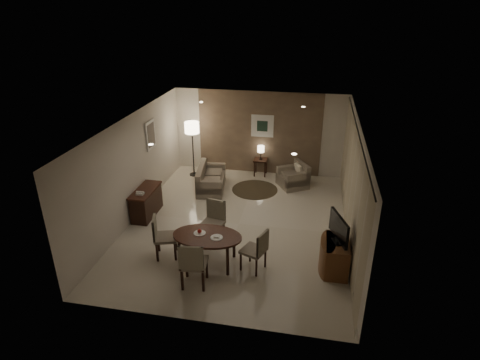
% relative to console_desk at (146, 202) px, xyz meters
% --- Properties ---
extents(room_shell, '(5.50, 7.00, 2.70)m').
position_rel_console_desk_xyz_m(room_shell, '(2.49, 0.40, 0.98)').
color(room_shell, beige).
rests_on(room_shell, ground).
extents(taupe_accent, '(3.96, 0.03, 2.70)m').
position_rel_console_desk_xyz_m(taupe_accent, '(2.49, 3.48, 0.98)').
color(taupe_accent, '#79634B').
rests_on(taupe_accent, wall_back).
extents(curtain_wall, '(0.08, 6.70, 2.58)m').
position_rel_console_desk_xyz_m(curtain_wall, '(5.17, 0.00, 0.95)').
color(curtain_wall, '#BCAF93').
rests_on(curtain_wall, wall_right).
extents(curtain_rod, '(0.03, 6.80, 0.03)m').
position_rel_console_desk_xyz_m(curtain_rod, '(5.17, 0.00, 2.27)').
color(curtain_rod, black).
rests_on(curtain_rod, wall_right).
extents(art_back_frame, '(0.72, 0.03, 0.72)m').
position_rel_console_desk_xyz_m(art_back_frame, '(2.59, 3.46, 1.23)').
color(art_back_frame, silver).
rests_on(art_back_frame, wall_back).
extents(art_back_canvas, '(0.34, 0.01, 0.34)m').
position_rel_console_desk_xyz_m(art_back_canvas, '(2.59, 3.44, 1.23)').
color(art_back_canvas, '#1B3023').
rests_on(art_back_canvas, wall_back).
extents(art_left_frame, '(0.03, 0.60, 0.80)m').
position_rel_console_desk_xyz_m(art_left_frame, '(-0.23, 1.20, 1.48)').
color(art_left_frame, silver).
rests_on(art_left_frame, wall_left).
extents(art_left_canvas, '(0.01, 0.46, 0.64)m').
position_rel_console_desk_xyz_m(art_left_canvas, '(-0.21, 1.20, 1.48)').
color(art_left_canvas, gray).
rests_on(art_left_canvas, wall_left).
extents(downlight_nl, '(0.10, 0.10, 0.01)m').
position_rel_console_desk_xyz_m(downlight_nl, '(1.09, -1.80, 2.31)').
color(downlight_nl, white).
rests_on(downlight_nl, ceiling).
extents(downlight_nr, '(0.10, 0.10, 0.01)m').
position_rel_console_desk_xyz_m(downlight_nr, '(3.89, -1.80, 2.31)').
color(downlight_nr, white).
rests_on(downlight_nr, ceiling).
extents(downlight_fl, '(0.10, 0.10, 0.01)m').
position_rel_console_desk_xyz_m(downlight_fl, '(1.09, 1.80, 2.31)').
color(downlight_fl, white).
rests_on(downlight_fl, ceiling).
extents(downlight_fr, '(0.10, 0.10, 0.01)m').
position_rel_console_desk_xyz_m(downlight_fr, '(3.89, 1.80, 2.31)').
color(downlight_fr, white).
rests_on(downlight_fr, ceiling).
extents(console_desk, '(0.48, 1.20, 0.75)m').
position_rel_console_desk_xyz_m(console_desk, '(0.00, 0.00, 0.00)').
color(console_desk, '#452516').
rests_on(console_desk, floor).
extents(telephone, '(0.20, 0.14, 0.09)m').
position_rel_console_desk_xyz_m(telephone, '(0.00, -0.30, 0.43)').
color(telephone, white).
rests_on(telephone, console_desk).
extents(tv_cabinet, '(0.48, 0.90, 0.70)m').
position_rel_console_desk_xyz_m(tv_cabinet, '(4.89, -1.50, -0.03)').
color(tv_cabinet, brown).
rests_on(tv_cabinet, floor).
extents(flat_tv, '(0.36, 0.85, 0.60)m').
position_rel_console_desk_xyz_m(flat_tv, '(4.87, -1.50, 0.65)').
color(flat_tv, black).
rests_on(flat_tv, tv_cabinet).
extents(dining_table, '(1.50, 0.94, 0.70)m').
position_rel_console_desk_xyz_m(dining_table, '(2.16, -1.77, -0.02)').
color(dining_table, '#452516').
rests_on(dining_table, floor).
extents(chair_near, '(0.56, 0.56, 1.05)m').
position_rel_console_desk_xyz_m(chair_near, '(2.08, -2.51, 0.15)').
color(chair_near, '#7C6E5F').
rests_on(chair_near, floor).
extents(chair_far, '(0.59, 0.59, 1.03)m').
position_rel_console_desk_xyz_m(chair_far, '(2.05, -0.98, 0.14)').
color(chair_far, '#7C6E5F').
rests_on(chair_far, floor).
extents(chair_left, '(0.60, 0.60, 0.99)m').
position_rel_console_desk_xyz_m(chair_left, '(1.18, -1.68, 0.12)').
color(chair_left, '#7C6E5F').
rests_on(chair_left, floor).
extents(chair_right, '(0.60, 0.60, 0.95)m').
position_rel_console_desk_xyz_m(chair_right, '(3.16, -1.79, 0.10)').
color(chair_right, '#7C6E5F').
rests_on(chair_right, floor).
extents(plate_a, '(0.26, 0.26, 0.02)m').
position_rel_console_desk_xyz_m(plate_a, '(1.98, -1.72, 0.33)').
color(plate_a, white).
rests_on(plate_a, dining_table).
extents(plate_b, '(0.26, 0.26, 0.02)m').
position_rel_console_desk_xyz_m(plate_b, '(2.38, -1.82, 0.33)').
color(plate_b, white).
rests_on(plate_b, dining_table).
extents(fruit_apple, '(0.09, 0.09, 0.09)m').
position_rel_console_desk_xyz_m(fruit_apple, '(1.98, -1.72, 0.39)').
color(fruit_apple, '#AE1A13').
rests_on(fruit_apple, plate_a).
extents(napkin, '(0.12, 0.08, 0.03)m').
position_rel_console_desk_xyz_m(napkin, '(2.38, -1.82, 0.36)').
color(napkin, white).
rests_on(napkin, plate_b).
extents(round_rug, '(1.38, 1.38, 0.01)m').
position_rel_console_desk_xyz_m(round_rug, '(2.59, 2.08, -0.37)').
color(round_rug, '#443826').
rests_on(round_rug, floor).
extents(sofa, '(1.61, 0.98, 0.71)m').
position_rel_console_desk_xyz_m(sofa, '(1.27, 1.91, -0.02)').
color(sofa, '#7C6E5F').
rests_on(sofa, floor).
extents(armchair, '(1.08, 1.10, 0.73)m').
position_rel_console_desk_xyz_m(armchair, '(3.69, 2.54, -0.01)').
color(armchair, '#7C6E5F').
rests_on(armchair, floor).
extents(side_table, '(0.43, 0.43, 0.55)m').
position_rel_console_desk_xyz_m(side_table, '(2.59, 3.24, -0.10)').
color(side_table, black).
rests_on(side_table, floor).
extents(table_lamp, '(0.22, 0.22, 0.50)m').
position_rel_console_desk_xyz_m(table_lamp, '(2.59, 3.25, 0.42)').
color(table_lamp, '#FFEAC1').
rests_on(table_lamp, side_table).
extents(floor_lamp, '(0.45, 0.45, 1.79)m').
position_rel_console_desk_xyz_m(floor_lamp, '(0.45, 2.82, 0.52)').
color(floor_lamp, '#FFE5B7').
rests_on(floor_lamp, floor).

